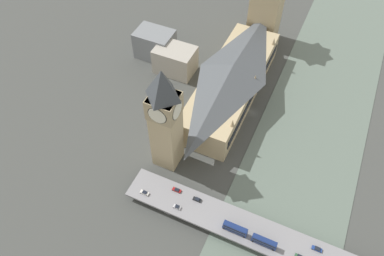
{
  "coord_description": "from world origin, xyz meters",
  "views": [
    {
      "loc": [
        -28.84,
        152.58,
        172.73
      ],
      "look_at": [
        23.46,
        38.39,
        16.48
      ],
      "focal_mm": 35.0,
      "sensor_mm": 36.0,
      "label": 1
    }
  ],
  "objects": [
    {
      "name": "double_decker_bus_lead",
      "position": [
        -31.22,
        78.75,
        7.92
      ],
      "size": [
        11.75,
        2.49,
        4.91
      ],
      "color": "navy",
      "rests_on": "road_bridge"
    },
    {
      "name": "double_decker_bus_mid",
      "position": [
        -16.97,
        78.45,
        8.0
      ],
      "size": [
        11.89,
        2.64,
        5.08
      ],
      "color": "navy",
      "rests_on": "road_bridge"
    },
    {
      "name": "ground_plane",
      "position": [
        0.0,
        0.0,
        0.0
      ],
      "size": [
        600.0,
        600.0,
        0.0
      ],
      "primitive_type": "plane",
      "color": "#424442"
    },
    {
      "name": "car_southbound_lead",
      "position": [
        5.72,
        70.94,
        5.85
      ],
      "size": [
        4.27,
        1.91,
        1.28
      ],
      "color": "black",
      "rests_on": "road_bridge"
    },
    {
      "name": "car_southbound_mid",
      "position": [
        12.99,
        78.8,
        5.89
      ],
      "size": [
        3.86,
        1.93,
        1.4
      ],
      "color": "silver",
      "rests_on": "road_bridge"
    },
    {
      "name": "clock_tower",
      "position": [
        31.67,
        51.72,
        35.16
      ],
      "size": [
        14.19,
        14.19,
        65.78
      ],
      "color": "tan",
      "rests_on": "ground_plane"
    },
    {
      "name": "road_bridge",
      "position": [
        -36.14,
        74.63,
        4.23
      ],
      "size": [
        152.58,
        16.85,
        5.2
      ],
      "color": "slate",
      "rests_on": "ground_plane"
    },
    {
      "name": "car_northbound_mid",
      "position": [
        17.27,
        70.41,
        5.84
      ],
      "size": [
        4.63,
        1.93,
        1.23
      ],
      "color": "maroon",
      "rests_on": "road_bridge"
    },
    {
      "name": "city_block_center",
      "position": [
        60.08,
        -14.86,
        8.94
      ],
      "size": [
        25.78,
        18.21,
        17.87
      ],
      "color": "#A39E93",
      "rests_on": "ground_plane"
    },
    {
      "name": "river_water",
      "position": [
        -36.14,
        0.0,
        0.15
      ],
      "size": [
        60.29,
        360.0,
        0.3
      ],
      "primitive_type": "cube",
      "color": "slate",
      "rests_on": "ground_plane"
    },
    {
      "name": "city_block_west",
      "position": [
        79.44,
        -22.93,
        9.68
      ],
      "size": [
        25.15,
        17.84,
        19.36
      ],
      "color": "slate",
      "rests_on": "ground_plane"
    },
    {
      "name": "car_southbound_tail",
      "position": [
        31.32,
        78.56,
        5.9
      ],
      "size": [
        4.6,
        1.92,
        1.36
      ],
      "color": "silver",
      "rests_on": "road_bridge"
    },
    {
      "name": "car_northbound_tail",
      "position": [
        -54.09,
        71.09,
        5.89
      ],
      "size": [
        4.65,
        1.92,
        1.39
      ],
      "color": "navy",
      "rests_on": "road_bridge"
    },
    {
      "name": "parliament_hall",
      "position": [
        17.93,
        -8.0,
        12.91
      ],
      "size": [
        30.31,
        98.5,
        26.03
      ],
      "color": "tan",
      "rests_on": "ground_plane"
    },
    {
      "name": "victoria_tower",
      "position": [
        17.98,
        -71.03,
        27.69
      ],
      "size": [
        19.56,
        19.56,
        59.38
      ],
      "color": "tan",
      "rests_on": "ground_plane"
    }
  ]
}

